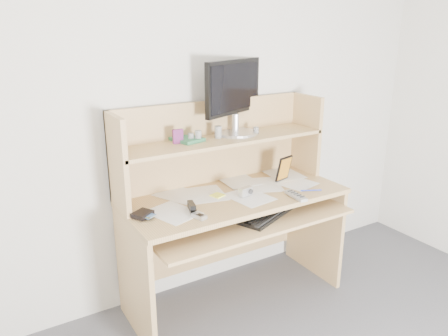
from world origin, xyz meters
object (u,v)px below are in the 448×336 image
keyboard (268,212)px  tv_remote (296,196)px  desk (229,199)px  game_case (284,168)px  monitor (234,95)px

keyboard → tv_remote: (0.16, -0.07, 0.10)m
desk → game_case: size_ratio=8.16×
desk → keyboard: desk is taller
desk → tv_remote: desk is taller
game_case → monitor: 0.60m
keyboard → monitor: monitor is taller
keyboard → monitor: bearing=67.0°
tv_remote → monitor: (-0.16, 0.47, 0.57)m
desk → monitor: monitor is taller
tv_remote → game_case: (0.12, 0.28, 0.08)m
desk → tv_remote: size_ratio=7.72×
desk → monitor: bearing=48.2°
keyboard → game_case: bearing=14.1°
desk → monitor: 0.67m
keyboard → monitor: 0.78m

